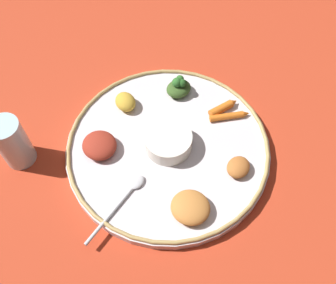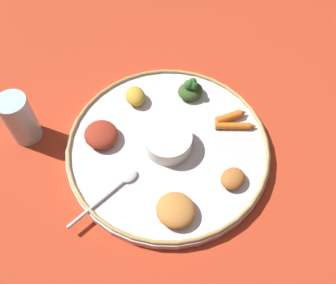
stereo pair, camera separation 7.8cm
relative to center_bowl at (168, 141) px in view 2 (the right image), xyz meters
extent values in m
plane|color=#B7381E|center=(0.00, 0.00, -0.04)|extent=(2.40, 2.40, 0.00)
cylinder|color=silver|center=(0.00, 0.00, -0.03)|extent=(0.42, 0.42, 0.02)
torus|color=tan|center=(0.00, 0.00, -0.02)|extent=(0.42, 0.42, 0.01)
cylinder|color=silver|center=(0.00, 0.00, 0.00)|extent=(0.10, 0.10, 0.04)
cylinder|color=#99471E|center=(0.00, 0.00, 0.01)|extent=(0.09, 0.09, 0.01)
ellipsoid|color=silver|center=(-0.05, 0.09, -0.02)|extent=(0.04, 0.04, 0.01)
cylinder|color=silver|center=(-0.09, 0.17, -0.02)|extent=(0.07, 0.12, 0.01)
ellipsoid|color=#385623|center=(0.12, -0.08, -0.01)|extent=(0.06, 0.06, 0.03)
sphere|color=#2D6628|center=(0.13, -0.09, 0.01)|extent=(0.02, 0.02, 0.02)
sphere|color=#2D6628|center=(0.12, -0.08, 0.01)|extent=(0.02, 0.02, 0.02)
sphere|color=#23511E|center=(0.11, -0.09, 0.01)|extent=(0.02, 0.02, 0.02)
cylinder|color=orange|center=(0.01, -0.14, -0.01)|extent=(0.03, 0.07, 0.01)
cone|color=orange|center=(-0.01, -0.19, -0.01)|extent=(0.02, 0.02, 0.01)
cylinder|color=orange|center=(0.03, -0.14, -0.01)|extent=(0.02, 0.06, 0.02)
cone|color=orange|center=(0.03, -0.18, -0.01)|extent=(0.02, 0.02, 0.02)
ellipsoid|color=gold|center=(0.13, 0.04, 0.00)|extent=(0.05, 0.05, 0.03)
ellipsoid|color=maroon|center=(0.05, 0.13, 0.00)|extent=(0.09, 0.09, 0.03)
ellipsoid|color=#C67A38|center=(-0.15, 0.03, -0.01)|extent=(0.10, 0.10, 0.03)
ellipsoid|color=#B2662D|center=(-0.11, -0.10, -0.01)|extent=(0.06, 0.07, 0.03)
cylinder|color=silver|center=(0.12, 0.28, 0.02)|extent=(0.06, 0.06, 0.12)
cylinder|color=tan|center=(0.12, 0.28, -0.02)|extent=(0.05, 0.05, 0.04)
camera|label=1|loc=(-0.37, 0.18, 0.66)|focal=40.85mm
camera|label=2|loc=(-0.40, 0.11, 0.66)|focal=40.85mm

